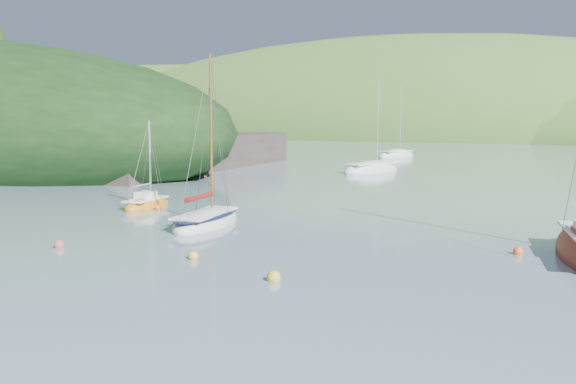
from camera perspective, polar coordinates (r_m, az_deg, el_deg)
The scene contains 7 objects.
ground at distance 24.55m, azimuth -10.03°, elevation -6.39°, with size 700.00×700.00×0.00m, color slate.
shoreline_hills at distance 192.10m, azimuth 23.78°, elevation 4.51°, with size 690.00×135.00×56.00m.
daysailer_white at distance 32.99m, azimuth -7.28°, elevation -2.60°, with size 3.57×6.43×9.35m.
sailboat_yellow at distance 40.13m, azimuth -12.45°, elevation -1.12°, with size 2.68×4.64×5.78m.
distant_sloop_a at distance 64.42m, azimuth 7.40°, elevation 1.91°, with size 4.65×8.04×10.85m.
distant_sloop_c at distance 88.87m, azimuth 9.59°, elevation 3.18°, with size 4.15×7.72×10.47m.
mooring_buoys at distance 26.82m, azimuth -5.05°, elevation -4.93°, with size 21.37×10.87×0.48m.
Camera 1 is at (15.88, -17.89, 5.53)m, focal length 40.00 mm.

